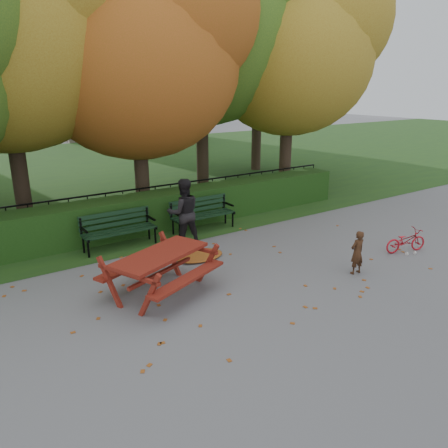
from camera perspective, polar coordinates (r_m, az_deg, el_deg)
ground at (r=8.72m, az=3.80°, el=-8.36°), size 90.00×90.00×0.00m
grass_strip at (r=21.06m, az=-20.55°, el=6.10°), size 90.00×90.00×0.00m
building_right at (r=36.54m, az=-14.69°, el=20.54°), size 9.00×6.00×12.00m
hedge at (r=12.16m, az=-9.35°, el=1.57°), size 13.00×0.90×1.00m
iron_fence at (r=12.85m, az=-10.89°, el=2.53°), size 14.00×0.04×1.02m
tree_b at (r=13.20m, az=-25.65°, el=22.96°), size 6.72×6.40×8.79m
tree_c at (r=13.41m, az=-9.76°, el=21.72°), size 6.30×6.00×8.00m
tree_d at (r=16.12m, az=-1.26°, el=25.35°), size 7.14×6.80×9.58m
tree_e at (r=16.54m, az=10.07°, el=21.79°), size 6.09×5.80×8.16m
tree_g at (r=20.73m, az=5.73°, el=21.87°), size 6.30×6.00×8.55m
bench_left at (r=10.97m, az=-13.68°, el=-0.37°), size 1.80×0.57×0.88m
bench_right at (r=11.97m, az=-2.95°, el=1.63°), size 1.80×0.57×0.88m
picnic_table at (r=8.32m, az=-8.29°, el=-4.97°), size 2.37×2.17×0.94m
leaf_pile at (r=10.20m, az=-3.31°, el=-4.12°), size 1.30×0.99×0.08m
leaf_scatter at (r=8.93m, az=2.60°, el=-7.64°), size 9.00×5.70×0.01m
child at (r=9.59m, az=17.00°, el=-3.57°), size 0.36×0.25×0.95m
adult at (r=10.73m, az=-5.30°, el=1.49°), size 0.96×0.83×1.69m
bicycle at (r=11.28m, az=22.65°, el=-2.03°), size 1.14×0.67×0.57m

